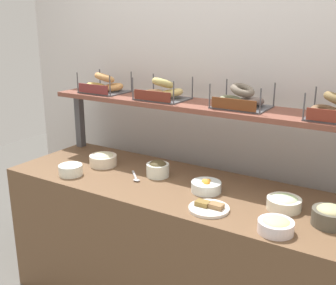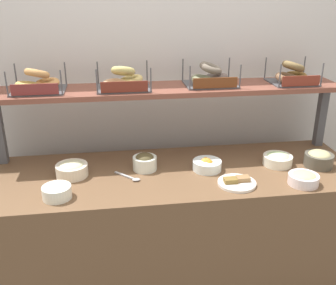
% 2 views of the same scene
% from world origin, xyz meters
% --- Properties ---
extents(back_wall, '(3.32, 0.06, 2.40)m').
position_xyz_m(back_wall, '(0.00, 0.55, 1.20)').
color(back_wall, silver).
rests_on(back_wall, ground_plane).
extents(deli_counter, '(2.12, 0.70, 0.85)m').
position_xyz_m(deli_counter, '(0.00, 0.00, 0.42)').
color(deli_counter, brown).
rests_on(deli_counter, ground_plane).
extents(shelf_riser_right, '(0.05, 0.05, 0.40)m').
position_xyz_m(shelf_riser_right, '(1.00, 0.27, 1.05)').
color(shelf_riser_right, '#4C4C51').
rests_on(shelf_riser_right, deli_counter).
extents(upper_shelf, '(2.08, 0.32, 0.03)m').
position_xyz_m(upper_shelf, '(0.00, 0.27, 1.26)').
color(upper_shelf, brown).
rests_on(upper_shelf, shelf_riser_left).
extents(bowl_cream_cheese, '(0.15, 0.15, 0.08)m').
position_xyz_m(bowl_cream_cheese, '(-0.64, -0.21, 0.89)').
color(bowl_cream_cheese, white).
rests_on(bowl_cream_cheese, deli_counter).
extents(bowl_scallion_spread, '(0.17, 0.17, 0.07)m').
position_xyz_m(bowl_scallion_spread, '(0.61, 0.01, 0.89)').
color(bowl_scallion_spread, white).
rests_on(bowl_scallion_spread, deli_counter).
extents(bowl_hummus, '(0.16, 0.16, 0.10)m').
position_xyz_m(bowl_hummus, '(0.84, -0.05, 0.90)').
color(bowl_hummus, '#565246').
rests_on(bowl_hummus, deli_counter).
extents(bowl_egg_salad, '(0.16, 0.16, 0.07)m').
position_xyz_m(bowl_egg_salad, '(0.65, -0.25, 0.88)').
color(bowl_egg_salad, white).
rests_on(bowl_egg_salad, deli_counter).
extents(bowl_chocolate_spread, '(0.14, 0.14, 0.10)m').
position_xyz_m(bowl_chocolate_spread, '(-0.17, 0.05, 0.90)').
color(bowl_chocolate_spread, white).
rests_on(bowl_chocolate_spread, deli_counter).
extents(bowl_potato_salad, '(0.18, 0.18, 0.09)m').
position_xyz_m(bowl_potato_salad, '(-0.58, 0.03, 0.89)').
color(bowl_potato_salad, '#F1E5CC').
rests_on(bowl_potato_salad, deli_counter).
extents(bowl_fruit_salad, '(0.17, 0.17, 0.07)m').
position_xyz_m(bowl_fruit_salad, '(0.18, -0.00, 0.88)').
color(bowl_fruit_salad, white).
rests_on(bowl_fruit_salad, deli_counter).
extents(serving_plate_white, '(0.21, 0.21, 0.04)m').
position_xyz_m(serving_plate_white, '(0.30, -0.20, 0.86)').
color(serving_plate_white, white).
rests_on(serving_plate_white, deli_counter).
extents(serving_spoon_near_plate, '(0.14, 0.13, 0.01)m').
position_xyz_m(serving_spoon_near_plate, '(-0.26, -0.05, 0.86)').
color(serving_spoon_near_plate, '#B7B7BC').
rests_on(serving_spoon_near_plate, deli_counter).
extents(bagel_basket_sesame, '(0.30, 0.26, 0.14)m').
position_xyz_m(bagel_basket_sesame, '(-0.75, 0.27, 1.33)').
color(bagel_basket_sesame, '#4C4C51').
rests_on(bagel_basket_sesame, upper_shelf).
extents(bagel_basket_plain, '(0.31, 0.24, 0.15)m').
position_xyz_m(bagel_basket_plain, '(-0.27, 0.26, 1.33)').
color(bagel_basket_plain, '#4C4C51').
rests_on(bagel_basket_plain, upper_shelf).
extents(bagel_basket_poppy, '(0.31, 0.26, 0.14)m').
position_xyz_m(bagel_basket_poppy, '(0.25, 0.28, 1.33)').
color(bagel_basket_poppy, '#4C4C51').
rests_on(bagel_basket_poppy, upper_shelf).
extents(bagel_basket_cinnamon_raisin, '(0.29, 0.26, 0.15)m').
position_xyz_m(bagel_basket_cinnamon_raisin, '(0.76, 0.26, 1.33)').
color(bagel_basket_cinnamon_raisin, '#4C4C51').
rests_on(bagel_basket_cinnamon_raisin, upper_shelf).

